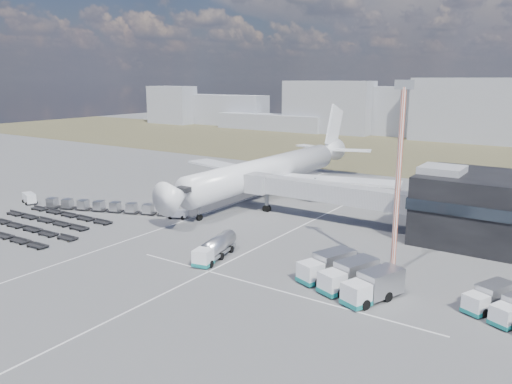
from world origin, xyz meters
The scene contains 14 objects.
ground centered at (0.00, 0.00, 0.00)m, with size 420.00×420.00×0.00m, color #565659.
grass_strip centered at (0.00, 110.00, 0.01)m, with size 420.00×90.00×0.01m, color #46442A.
lane_markings centered at (9.77, 3.00, 0.01)m, with size 47.12×110.00×0.01m.
jet_bridge centered at (15.90, 20.42, 5.05)m, with size 30.30×3.80×7.05m.
airliner centered at (0.00, 32.38, 5.29)m, with size 51.59×64.53×17.62m.
skyline centered at (-9.00, 150.68, 8.83)m, with size 283.54×24.54×23.86m.
fuel_tanker centered at (13.74, -3.91, 1.45)m, with size 4.04×9.23×2.90m.
pushback_tug centered at (-4.00, 8.00, 0.73)m, with size 3.23×1.82×1.46m, color white.
utility_van centered at (-34.75, -0.44, 1.02)m, with size 3.75×1.70×2.05m, color white.
catering_truck centered at (15.65, 41.72, 1.45)m, with size 4.07×6.63×2.84m.
service_trucks_near centered at (32.62, -3.12, 1.64)m, with size 11.98×10.59×3.03m.
uld_row centered at (-17.43, 3.88, 1.02)m, with size 24.33×10.22×1.71m.
baggage_dollies centered at (-20.84, -8.74, 0.38)m, with size 25.35×15.60×0.75m.
floodlight_mast centered at (35.20, 4.34, 11.76)m, with size 2.23×1.81×23.46m.
Camera 1 is at (53.73, -53.25, 23.60)m, focal length 35.00 mm.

